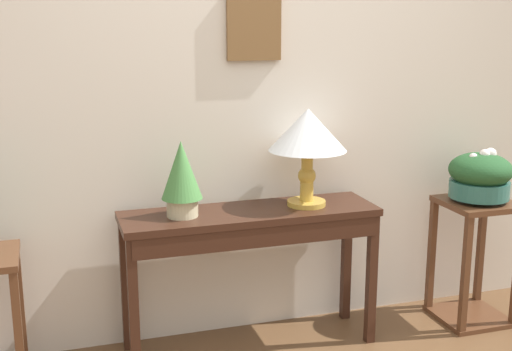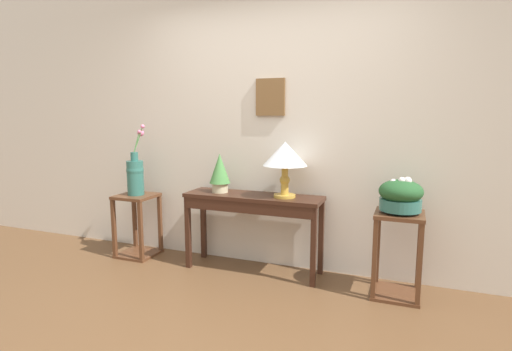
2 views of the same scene
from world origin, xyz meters
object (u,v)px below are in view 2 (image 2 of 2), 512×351
at_px(table_lamp, 285,156).
at_px(planter_bowl_wide_right, 401,195).
at_px(potted_plant_on_console, 220,171).
at_px(console_table, 252,207).
at_px(pedestal_stand_left, 138,225).
at_px(pedestal_stand_right, 397,255).
at_px(flower_vase_tall_left, 135,173).

height_order(table_lamp, planter_bowl_wide_right, table_lamp).
distance_m(table_lamp, potted_plant_on_console, 0.66).
xyz_separation_m(console_table, potted_plant_on_console, (-0.33, 0.02, 0.30)).
bearing_deg(planter_bowl_wide_right, pedestal_stand_left, 179.36).
xyz_separation_m(table_lamp, pedestal_stand_right, (0.96, -0.07, -0.75)).
xyz_separation_m(table_lamp, planter_bowl_wide_right, (0.96, -0.07, -0.26)).
bearing_deg(pedestal_stand_left, planter_bowl_wide_right, -0.64).
xyz_separation_m(flower_vase_tall_left, planter_bowl_wide_right, (2.53, -0.03, -0.04)).
bearing_deg(pedestal_stand_left, console_table, 0.97).
relative_size(table_lamp, planter_bowl_wide_right, 1.47).
bearing_deg(potted_plant_on_console, table_lamp, 0.06).
bearing_deg(console_table, table_lamp, 4.43).
relative_size(potted_plant_on_console, planter_bowl_wide_right, 1.09).
height_order(console_table, potted_plant_on_console, potted_plant_on_console).
bearing_deg(pedestal_stand_left, flower_vase_tall_left, 63.63).
height_order(pedestal_stand_left, planter_bowl_wide_right, planter_bowl_wide_right).
bearing_deg(pedestal_stand_left, pedestal_stand_right, -0.63).
bearing_deg(console_table, flower_vase_tall_left, -179.12).
bearing_deg(table_lamp, console_table, -175.57).
relative_size(pedestal_stand_right, planter_bowl_wide_right, 2.06).
height_order(potted_plant_on_console, pedestal_stand_left, potted_plant_on_console).
bearing_deg(flower_vase_tall_left, pedestal_stand_right, -0.68).
distance_m(pedestal_stand_left, planter_bowl_wide_right, 2.58).
distance_m(console_table, flower_vase_tall_left, 1.29).
bearing_deg(console_table, planter_bowl_wide_right, -2.25).
distance_m(potted_plant_on_console, pedestal_stand_right, 1.70).
distance_m(flower_vase_tall_left, pedestal_stand_right, 2.58).
relative_size(potted_plant_on_console, pedestal_stand_left, 0.57).
relative_size(table_lamp, flower_vase_tall_left, 0.69).
xyz_separation_m(table_lamp, potted_plant_on_console, (-0.63, -0.00, -0.17)).
height_order(console_table, flower_vase_tall_left, flower_vase_tall_left).
xyz_separation_m(pedestal_stand_left, planter_bowl_wide_right, (2.53, -0.03, 0.50)).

